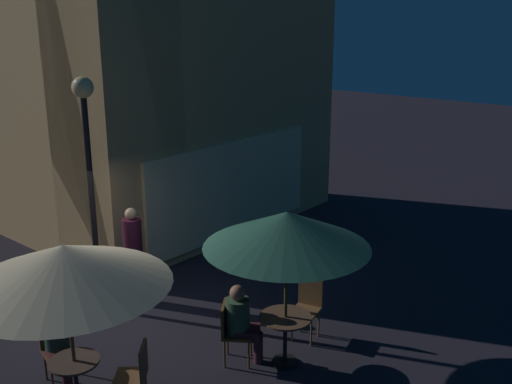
# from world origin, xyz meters

# --- Properties ---
(ground_plane) EXTENTS (60.00, 60.00, 0.00)m
(ground_plane) POSITION_xyz_m (0.00, 0.00, 0.00)
(ground_plane) COLOR black
(cafe_building) EXTENTS (7.12, 7.20, 8.15)m
(cafe_building) POSITION_xyz_m (3.48, 3.76, 4.07)
(cafe_building) COLOR tan
(cafe_building) RESTS_ON ground
(street_lamp_near_corner) EXTENTS (0.34, 0.34, 4.02)m
(street_lamp_near_corner) POSITION_xyz_m (0.52, 1.09, 2.90)
(street_lamp_near_corner) COLOR black
(street_lamp_near_corner) RESTS_ON ground
(cafe_table_0) EXTENTS (0.76, 0.76, 0.77)m
(cafe_table_0) POSITION_xyz_m (1.25, -2.41, 0.57)
(cafe_table_0) COLOR black
(cafe_table_0) RESTS_ON ground
(cafe_table_1) EXTENTS (0.65, 0.65, 0.72)m
(cafe_table_1) POSITION_xyz_m (-1.33, -1.00, 0.49)
(cafe_table_1) COLOR black
(cafe_table_1) RESTS_ON ground
(patio_umbrella_0) EXTENTS (2.34, 2.34, 2.36)m
(patio_umbrella_0) POSITION_xyz_m (1.25, -2.41, 2.10)
(patio_umbrella_0) COLOR black
(patio_umbrella_0) RESTS_ON ground
(patio_umbrella_1) EXTENTS (2.60, 2.60, 2.29)m
(patio_umbrella_1) POSITION_xyz_m (-1.33, -1.00, 2.03)
(patio_umbrella_1) COLOR black
(patio_umbrella_1) RESTS_ON ground
(cafe_chair_0) EXTENTS (0.48, 0.48, 0.97)m
(cafe_chair_0) POSITION_xyz_m (2.10, -2.21, 0.59)
(cafe_chair_0) COLOR brown
(cafe_chair_0) RESTS_ON ground
(cafe_chair_1) EXTENTS (0.61, 0.61, 0.93)m
(cafe_chair_1) POSITION_xyz_m (0.79, -1.77, 0.56)
(cafe_chair_1) COLOR brown
(cafe_chair_1) RESTS_ON ground
(cafe_chair_3) EXTENTS (0.56, 0.56, 0.93)m
(cafe_chair_3) POSITION_xyz_m (-0.82, -1.60, 0.56)
(cafe_chair_3) COLOR brown
(cafe_chair_3) RESTS_ON ground
(cafe_chair_4) EXTENTS (0.50, 0.50, 0.95)m
(cafe_chair_4) POSITION_xyz_m (-1.11, -0.21, 0.57)
(cafe_chair_4) COLOR #553422
(cafe_chair_4) RESTS_ON ground
(patron_seated_0) EXTENTS (0.50, 0.54, 1.23)m
(patron_seated_0) POSITION_xyz_m (0.87, -1.89, 0.70)
(patron_seated_0) COLOR #461F24
(patron_seated_0) RESTS_ON ground
(patron_seated_1) EXTENTS (0.43, 0.53, 1.28)m
(patron_seated_1) POSITION_xyz_m (-1.14, -0.35, 0.73)
(patron_seated_1) COLOR #4F2023
(patron_seated_1) RESTS_ON ground
(patron_standing_2) EXTENTS (0.33, 0.33, 1.77)m
(patron_standing_2) POSITION_xyz_m (1.10, 0.83, 0.89)
(patron_standing_2) COLOR navy
(patron_standing_2) RESTS_ON ground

